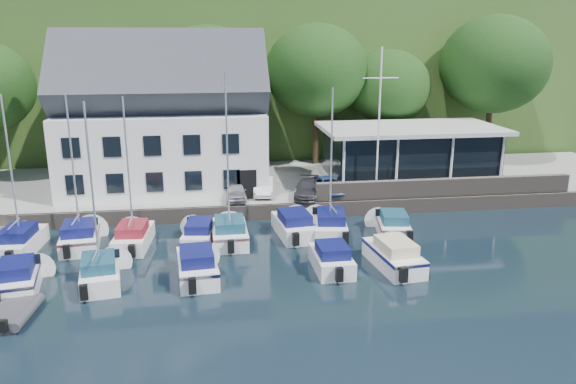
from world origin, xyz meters
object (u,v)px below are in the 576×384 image
object	(u,v)px
boat_r2_2	(197,263)
boat_r1_0	(11,171)
car_silver	(236,191)
boat_r1_5	(294,223)
boat_r1_6	(331,159)
boat_r1_7	(393,223)
boat_r1_4	(228,166)
boat_r2_3	(331,256)
boat_r1_1	(73,168)
boat_r1_2	(128,173)
car_blue	(329,185)
boat_r1_3	(199,231)
car_dgrey	(307,189)
harbor_building	(164,127)
car_white	(264,186)
club_pavilion	(409,153)
flagpole	(379,124)
boat_r2_1	(93,196)
dinghy_1	(12,312)
boat_r2_0	(19,275)
boat_r2_4	(394,253)

from	to	relation	value
boat_r2_2	boat_r1_0	bearing A→B (deg)	148.40
car_silver	boat_r1_5	distance (m)	5.81
boat_r1_6	boat_r1_7	distance (m)	5.46
boat_r1_5	boat_r1_0	bearing A→B (deg)	176.02
car_silver	boat_r1_4	world-z (taller)	boat_r1_4
boat_r1_0	boat_r1_6	distance (m)	17.58
boat_r2_2	boat_r2_3	xyz separation A→B (m)	(6.79, 0.08, -0.06)
boat_r1_1	boat_r2_3	size ratio (longest dim) A/B	1.85
boat_r1_2	boat_r1_0	bearing A→B (deg)	-175.03
car_blue	boat_r1_6	xyz separation A→B (m)	(-1.08, -5.43, 3.04)
boat_r1_5	boat_r1_7	size ratio (longest dim) A/B	1.12
boat_r1_4	boat_r2_3	distance (m)	7.86
boat_r1_2	boat_r1_3	xyz separation A→B (m)	(3.71, 0.15, -3.63)
car_dgrey	boat_r2_2	size ratio (longest dim) A/B	0.67
harbor_building	boat_r1_4	world-z (taller)	harbor_building
harbor_building	car_white	xyz separation A→B (m)	(6.73, -2.95, -3.75)
car_silver	boat_r1_3	xyz separation A→B (m)	(-2.41, -5.14, -0.90)
boat_r1_4	boat_r2_2	xyz separation A→B (m)	(-1.80, -4.77, -3.78)
boat_r1_5	club_pavilion	bearing A→B (deg)	33.34
boat_r1_6	boat_r1_0	bearing A→B (deg)	-169.29
boat_r1_5	boat_r1_7	xyz separation A→B (m)	(5.91, -0.67, -0.05)
boat_r1_4	boat_r2_3	size ratio (longest dim) A/B	1.84
club_pavilion	harbor_building	bearing A→B (deg)	178.41
car_dgrey	flagpole	xyz separation A→B (m)	(4.73, -0.36, 4.40)
car_blue	boat_r1_0	xyz separation A→B (m)	(-18.65, -5.83, 3.02)
car_dgrey	boat_r1_0	distance (m)	18.10
boat_r2_1	boat_r1_0	bearing A→B (deg)	127.45
harbor_building	flagpole	world-z (taller)	flagpole
boat_r1_4	dinghy_1	size ratio (longest dim) A/B	3.05
boat_r1_7	dinghy_1	distance (m)	20.88
car_blue	boat_r2_0	world-z (taller)	car_blue
club_pavilion	boat_r2_2	size ratio (longest dim) A/B	2.29
boat_r1_3	boat_r2_0	xyz separation A→B (m)	(-8.31, -5.39, 0.10)
car_blue	boat_r1_0	world-z (taller)	boat_r1_0
car_dgrey	boat_r2_3	xyz separation A→B (m)	(-0.51, -10.11, -0.83)
car_white	dinghy_1	xyz separation A→B (m)	(-12.14, -14.44, -1.25)
car_white	boat_r2_1	world-z (taller)	boat_r2_1
car_silver	boat_r1_1	xyz separation A→B (m)	(-9.09, -4.99, 3.00)
boat_r1_0	boat_r2_0	xyz separation A→B (m)	(1.48, -5.20, -3.85)
car_white	boat_r2_2	xyz separation A→B (m)	(-4.43, -11.24, -0.82)
car_blue	boat_r1_7	distance (m)	6.57
boat_r1_5	boat_r2_1	world-z (taller)	boat_r2_1
boat_r1_5	car_dgrey	bearing A→B (deg)	64.92
boat_r1_3	boat_r2_1	distance (m)	7.81
club_pavilion	boat_r1_7	world-z (taller)	club_pavilion
boat_r1_2	boat_r2_0	world-z (taller)	boat_r1_2
boat_r1_2	boat_r2_0	bearing A→B (deg)	-126.66
boat_r2_2	boat_r2_0	bearing A→B (deg)	177.23
boat_r1_3	dinghy_1	size ratio (longest dim) A/B	1.87
boat_r2_0	boat_r2_4	bearing A→B (deg)	-8.61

